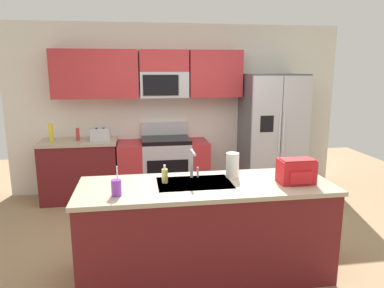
# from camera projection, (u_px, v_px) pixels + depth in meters

# --- Properties ---
(ground_plane) EXTENTS (9.00, 9.00, 0.00)m
(ground_plane) POSITION_uv_depth(u_px,v_px,m) (202.00, 249.00, 3.90)
(ground_plane) COLOR #997A56
(ground_plane) RESTS_ON ground
(kitchen_wall_unit) EXTENTS (5.20, 0.43, 2.60)m
(kitchen_wall_unit) POSITION_uv_depth(u_px,v_px,m) (169.00, 98.00, 5.59)
(kitchen_wall_unit) COLOR silver
(kitchen_wall_unit) RESTS_ON ground
(back_counter) EXTENTS (1.11, 0.63, 0.90)m
(back_counter) POSITION_uv_depth(u_px,v_px,m) (80.00, 170.00, 5.32)
(back_counter) COLOR maroon
(back_counter) RESTS_ON ground
(range_oven) EXTENTS (1.36, 0.61, 1.10)m
(range_oven) POSITION_uv_depth(u_px,v_px,m) (164.00, 167.00, 5.51)
(range_oven) COLOR #B7BABF
(range_oven) RESTS_ON ground
(refrigerator) EXTENTS (0.90, 0.76, 1.85)m
(refrigerator) POSITION_uv_depth(u_px,v_px,m) (272.00, 134.00, 5.60)
(refrigerator) COLOR #4C4F54
(refrigerator) RESTS_ON ground
(island_counter) EXTENTS (2.32, 0.81, 0.90)m
(island_counter) POSITION_uv_depth(u_px,v_px,m) (206.00, 229.00, 3.36)
(island_counter) COLOR maroon
(island_counter) RESTS_ON ground
(toaster) EXTENTS (0.28, 0.16, 0.18)m
(toaster) POSITION_uv_depth(u_px,v_px,m) (100.00, 134.00, 5.21)
(toaster) COLOR #B7BABF
(toaster) RESTS_ON back_counter
(pepper_mill) EXTENTS (0.05, 0.05, 0.18)m
(pepper_mill) POSITION_uv_depth(u_px,v_px,m) (78.00, 134.00, 5.21)
(pepper_mill) COLOR #B2332D
(pepper_mill) RESTS_ON back_counter
(bottle_yellow) EXTENTS (0.06, 0.06, 0.26)m
(bottle_yellow) POSITION_uv_depth(u_px,v_px,m) (51.00, 132.00, 5.13)
(bottle_yellow) COLOR yellow
(bottle_yellow) RESTS_ON back_counter
(sink_faucet) EXTENTS (0.09, 0.22, 0.28)m
(sink_faucet) POSITION_uv_depth(u_px,v_px,m) (193.00, 161.00, 3.40)
(sink_faucet) COLOR #B7BABF
(sink_faucet) RESTS_ON island_counter
(drink_cup_purple) EXTENTS (0.08, 0.08, 0.26)m
(drink_cup_purple) POSITION_uv_depth(u_px,v_px,m) (116.00, 188.00, 2.95)
(drink_cup_purple) COLOR purple
(drink_cup_purple) RESTS_ON island_counter
(soap_dispenser) EXTENTS (0.06, 0.06, 0.17)m
(soap_dispenser) POSITION_uv_depth(u_px,v_px,m) (165.00, 176.00, 3.29)
(soap_dispenser) COLOR #D8CC66
(soap_dispenser) RESTS_ON island_counter
(paper_towel_roll) EXTENTS (0.12, 0.12, 0.24)m
(paper_towel_roll) POSITION_uv_depth(u_px,v_px,m) (232.00, 165.00, 3.45)
(paper_towel_roll) COLOR white
(paper_towel_roll) RESTS_ON island_counter
(backpack) EXTENTS (0.32, 0.22, 0.23)m
(backpack) POSITION_uv_depth(u_px,v_px,m) (296.00, 171.00, 3.27)
(backpack) COLOR red
(backpack) RESTS_ON island_counter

